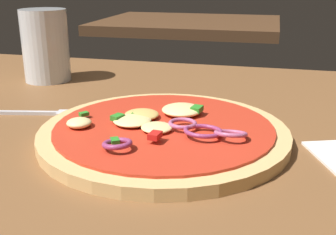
# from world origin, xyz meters

# --- Properties ---
(dining_table) EXTENTS (1.48, 0.91, 0.04)m
(dining_table) POSITION_xyz_m (0.00, 0.00, 0.02)
(dining_table) COLOR brown
(dining_table) RESTS_ON ground
(pizza) EXTENTS (0.29, 0.29, 0.03)m
(pizza) POSITION_xyz_m (-0.02, 0.03, 0.05)
(pizza) COLOR tan
(pizza) RESTS_ON dining_table
(fork) EXTENTS (0.17, 0.05, 0.01)m
(fork) POSITION_xyz_m (-0.22, 0.07, 0.04)
(fork) COLOR silver
(fork) RESTS_ON dining_table
(beer_glass) EXTENTS (0.08, 0.08, 0.13)m
(beer_glass) POSITION_xyz_m (-0.30, 0.25, 0.09)
(beer_glass) COLOR silver
(beer_glass) RESTS_ON dining_table
(background_table) EXTENTS (0.72, 0.57, 0.04)m
(background_table) POSITION_xyz_m (-0.25, 1.30, 0.02)
(background_table) COLOR #4C301C
(background_table) RESTS_ON ground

